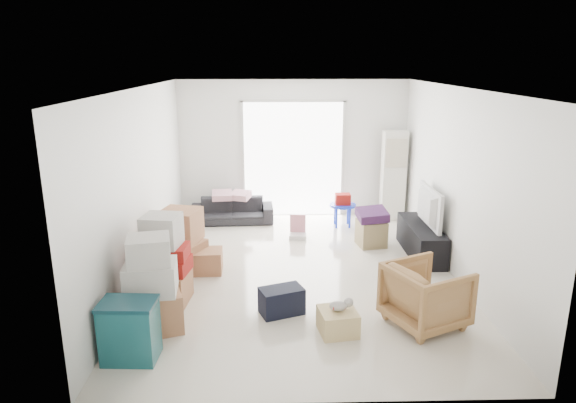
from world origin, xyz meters
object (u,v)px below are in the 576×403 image
Objects in this scene: tv_console at (421,240)px; kids_table at (343,203)px; ottoman at (371,233)px; ac_tower at (393,176)px; armchair at (426,292)px; storage_bins at (130,331)px; wood_crate at (338,321)px; sofa at (232,207)px; television at (422,221)px.

kids_table is at bearing 126.17° from tv_console.
ottoman is at bearing 149.82° from tv_console.
ac_tower is 2.76× the size of kids_table.
storage_bins is (-3.31, -0.64, -0.08)m from armchair.
tv_console is at bearing 56.03° from wood_crate.
kids_table reaches higher than sofa.
ac_tower is 6.23m from storage_bins.
ac_tower reaches higher than wood_crate.
ac_tower is at bearing -0.13° from sofa.
ottoman is 0.69× the size of kids_table.
tv_console is 2.95m from wood_crate.
television is 4.88m from storage_bins.
wood_crate is at bearing 73.23° from armchair.
armchair is 3.38m from storage_bins.
ac_tower reaches higher than storage_bins.
tv_console is at bearing -88.52° from ac_tower.
ottoman is 3.02m from wood_crate.
armchair is (2.62, -4.08, 0.11)m from sofa.
sofa is at bearing 7.34° from armchair.
television is 2.98m from wood_crate.
television is 2.37m from armchair.
wood_crate is (1.56, -4.24, -0.17)m from sofa.
ac_tower is at bearing 65.70° from ottoman.
tv_console reaches higher than ottoman.
ac_tower is 1.63× the size of television.
storage_bins is 5.24m from kids_table.
armchair is (-0.54, -4.23, -0.46)m from ac_tower.
wood_crate is at bearing -123.97° from tv_console.
armchair reaches higher than wood_crate.
storage_bins is at bearing 126.21° from television.
armchair is at bearing 11.01° from storage_bins.
storage_bins is 1.51× the size of ottoman.
television is at bearing -39.76° from armchair.
kids_table reaches higher than tv_console.
ottoman is at bearing -71.48° from kids_table.
television reaches higher than tv_console.
ac_tower is 1.21m from kids_table.
sofa reaches higher than wood_crate.
kids_table is (-1.09, 1.49, 0.20)m from tv_console.
storage_bins is (-3.90, -2.93, 0.08)m from tv_console.
storage_bins reaches higher than tv_console.
kids_table is at bearing -10.92° from sofa.
armchair reaches higher than television.
ac_tower reaches higher than ottoman.
kids_table is (-1.04, -0.45, -0.42)m from ac_tower.
storage_bins reaches higher than kids_table.
ottoman reaches higher than wood_crate.
kids_table is 3.99m from wood_crate.
armchair reaches higher than tv_console.
television is 0.92m from ottoman.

